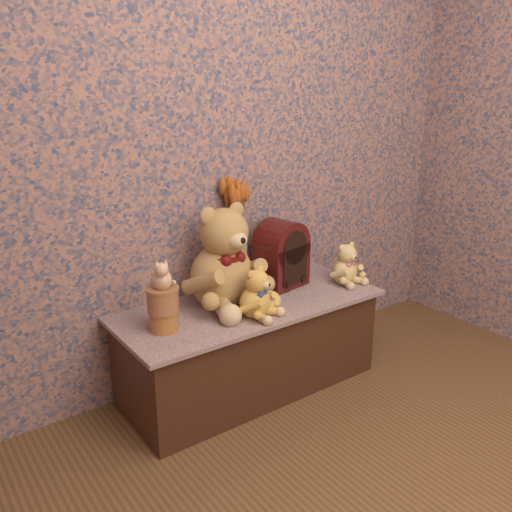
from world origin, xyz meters
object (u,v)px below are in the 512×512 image
at_px(ceramic_vase, 234,267).
at_px(teddy_medium, 255,290).
at_px(cathedral_radio, 281,253).
at_px(cat_figurine, 161,273).
at_px(biscuit_tin_lower, 164,321).
at_px(teddy_small, 345,261).
at_px(teddy_large, 222,251).

bearing_deg(ceramic_vase, teddy_medium, -107.94).
distance_m(cathedral_radio, cat_figurine, 0.72).
distance_m(teddy_medium, cathedral_radio, 0.39).
bearing_deg(ceramic_vase, biscuit_tin_lower, -155.69).
relative_size(teddy_small, ceramic_vase, 1.02).
bearing_deg(ceramic_vase, cathedral_radio, -24.84).
height_order(teddy_large, biscuit_tin_lower, teddy_large).
xyz_separation_m(biscuit_tin_lower, cat_figurine, (0.00, 0.00, 0.21)).
distance_m(teddy_medium, cat_figurine, 0.42).
bearing_deg(teddy_small, cathedral_radio, 149.89).
distance_m(teddy_large, ceramic_vase, 0.23).
bearing_deg(teddy_large, cat_figurine, -168.19).
height_order(teddy_medium, cat_figurine, cat_figurine).
relative_size(teddy_large, cat_figurine, 3.80).
distance_m(teddy_small, cathedral_radio, 0.33).
relative_size(cathedral_radio, biscuit_tin_lower, 2.87).
height_order(ceramic_vase, cat_figurine, cat_figurine).
bearing_deg(biscuit_tin_lower, ceramic_vase, 24.31).
bearing_deg(biscuit_tin_lower, teddy_medium, -14.03).
distance_m(teddy_small, cat_figurine, 1.00).
height_order(cathedral_radio, cat_figurine, cathedral_radio).
relative_size(teddy_small, cat_figurine, 1.70).
xyz_separation_m(teddy_large, biscuit_tin_lower, (-0.35, -0.10, -0.21)).
distance_m(teddy_large, teddy_medium, 0.24).
distance_m(teddy_medium, ceramic_vase, 0.34).
xyz_separation_m(teddy_large, teddy_medium, (0.04, -0.20, -0.13)).
xyz_separation_m(teddy_large, cathedral_radio, (0.36, 0.02, -0.08)).
bearing_deg(teddy_small, cat_figurine, 176.35).
xyz_separation_m(teddy_small, cathedral_radio, (-0.29, 0.16, 0.06)).
distance_m(ceramic_vase, biscuit_tin_lower, 0.54).
xyz_separation_m(teddy_small, biscuit_tin_lower, (-0.99, 0.03, -0.07)).
height_order(teddy_small, cat_figurine, cat_figurine).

